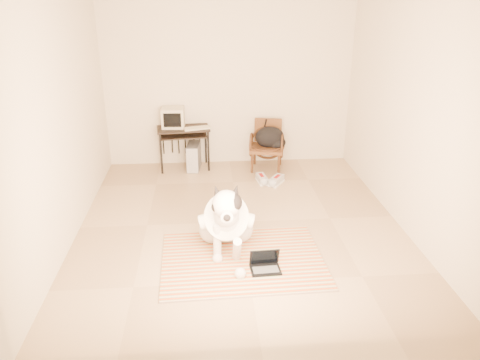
{
  "coord_description": "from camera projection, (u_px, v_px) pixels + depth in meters",
  "views": [
    {
      "loc": [
        -0.42,
        -5.3,
        2.78
      ],
      "look_at": [
        -0.04,
        -0.57,
        0.82
      ],
      "focal_mm": 35.0,
      "sensor_mm": 36.0,
      "label": 1
    }
  ],
  "objects": [
    {
      "name": "laptop",
      "position": [
        265.0,
        264.0,
        4.92
      ],
      "size": [
        0.33,
        0.24,
        0.22
      ],
      "color": "black",
      "rests_on": "rug"
    },
    {
      "name": "floor",
      "position": [
        240.0,
        222.0,
        5.97
      ],
      "size": [
        4.5,
        4.5,
        0.0
      ],
      "primitive_type": "plane",
      "color": "tan",
      "rests_on": "ground"
    },
    {
      "name": "wall_left",
      "position": [
        64.0,
        123.0,
        5.31
      ],
      "size": [
        0.0,
        4.5,
        4.5
      ],
      "primitive_type": "plane",
      "rotation": [
        1.57,
        0.0,
        1.57
      ],
      "color": "beige",
      "rests_on": "floor"
    },
    {
      "name": "wall_right",
      "position": [
        406.0,
        116.0,
        5.6
      ],
      "size": [
        0.0,
        4.5,
        4.5
      ],
      "primitive_type": "plane",
      "rotation": [
        1.57,
        0.0,
        -1.57
      ],
      "color": "beige",
      "rests_on": "floor"
    },
    {
      "name": "wall_back",
      "position": [
        229.0,
        83.0,
        7.53
      ],
      "size": [
        4.5,
        0.0,
        4.5
      ],
      "primitive_type": "plane",
      "rotation": [
        1.57,
        0.0,
        0.0
      ],
      "color": "beige",
      "rests_on": "floor"
    },
    {
      "name": "sneaker_right",
      "position": [
        277.0,
        181.0,
        7.11
      ],
      "size": [
        0.29,
        0.35,
        0.11
      ],
      "color": "white",
      "rests_on": "floor"
    },
    {
      "name": "backpack",
      "position": [
        271.0,
        138.0,
        7.52
      ],
      "size": [
        0.48,
        0.39,
        0.35
      ],
      "color": "black",
      "rests_on": "rattan_chair"
    },
    {
      "name": "crt_monitor",
      "position": [
        173.0,
        118.0,
        7.47
      ],
      "size": [
        0.36,
        0.35,
        0.31
      ],
      "color": "beige",
      "rests_on": "computer_desk"
    },
    {
      "name": "desk_keyboard",
      "position": [
        197.0,
        128.0,
        7.42
      ],
      "size": [
        0.45,
        0.27,
        0.03
      ],
      "primitive_type": "cube",
      "rotation": [
        0.0,
        0.0,
        0.29
      ],
      "color": "beige",
      "rests_on": "computer_desk"
    },
    {
      "name": "sneaker_left",
      "position": [
        262.0,
        179.0,
        7.16
      ],
      "size": [
        0.17,
        0.33,
        0.11
      ],
      "color": "white",
      "rests_on": "floor"
    },
    {
      "name": "wall_front",
      "position": [
        264.0,
        200.0,
        3.38
      ],
      "size": [
        4.5,
        0.0,
        4.5
      ],
      "primitive_type": "plane",
      "rotation": [
        -1.57,
        0.0,
        0.0
      ],
      "color": "beige",
      "rests_on": "floor"
    },
    {
      "name": "rug",
      "position": [
        243.0,
        260.0,
        5.13
      ],
      "size": [
        1.79,
        1.39,
        0.02
      ],
      "color": "#D0461A",
      "rests_on": "floor"
    },
    {
      "name": "rattan_chair",
      "position": [
        267.0,
        145.0,
        7.61
      ],
      "size": [
        0.61,
        0.6,
        0.79
      ],
      "color": "brown",
      "rests_on": "floor"
    },
    {
      "name": "computer_desk",
      "position": [
        183.0,
        134.0,
        7.51
      ],
      "size": [
        0.87,
        0.54,
        0.69
      ],
      "color": "black",
      "rests_on": "floor"
    },
    {
      "name": "dog",
      "position": [
        226.0,
        221.0,
        5.19
      ],
      "size": [
        0.63,
        1.32,
        0.95
      ],
      "color": "silver",
      "rests_on": "rug"
    },
    {
      "name": "pc_tower",
      "position": [
        194.0,
        157.0,
        7.63
      ],
      "size": [
        0.24,
        0.47,
        0.43
      ],
      "color": "#4F4E51",
      "rests_on": "floor"
    }
  ]
}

